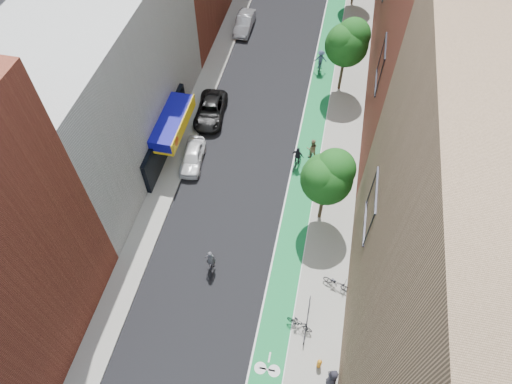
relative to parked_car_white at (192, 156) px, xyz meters
The scene contains 19 objects.
ground 13.93m from the parked_car_white, 70.70° to the right, with size 160.00×160.00×0.00m, color black.
bike_lane 15.49m from the parked_car_white, 56.24° to the left, with size 2.00×68.00×0.01m, color #157839.
sidewalk_left 12.95m from the parked_car_white, 96.21° to the left, with size 2.00×68.00×0.15m, color gray.
sidewalk_right 17.00m from the parked_car_white, 49.21° to the left, with size 3.00×68.00×0.15m, color gray.
building_left_white 8.37m from the parked_car_white, behind, with size 8.00×20.00×12.00m, color silver.
building_right_near_tan 21.65m from the parked_car_white, 33.86° to the right, with size 8.00×20.00×18.00m, color #8C6B4C.
tree_near 11.43m from the parked_car_white, 16.92° to the right, with size 3.40×3.36×6.42m.
tree_mid 15.53m from the parked_car_white, 46.73° to the left, with size 3.55×3.53×6.74m.
parked_car_white is the anchor object (origin of this frame).
parked_car_black 5.20m from the parked_car_white, 89.77° to the left, with size 2.26×4.91×1.36m, color black.
parked_car_silver 18.10m from the parked_car_white, 90.00° to the left, with size 1.53×4.39×1.45m, color #989BA0.
cyclist_lead 9.43m from the parked_car_white, 66.05° to the right, with size 0.87×1.77×2.06m.
cyclist_lane_near 9.14m from the parked_car_white, 13.72° to the left, with size 0.95×1.67×2.07m.
cyclist_lane_mid 8.02m from the parked_car_white, ahead, with size 1.00×1.72×1.95m.
cyclist_lane_far 15.51m from the parked_car_white, 58.13° to the left, with size 1.19×1.75×2.09m.
parked_bike_mid 15.13m from the parked_car_white, 48.61° to the right, with size 0.47×1.68×1.01m, color black.
parked_bike_far 14.47m from the parked_car_white, 34.74° to the right, with size 0.62×1.79×0.94m, color black.
pedestrian 18.69m from the parked_car_white, 49.24° to the right, with size 0.88×0.57×1.81m, color black.
fire_hydrant 17.58m from the parked_car_white, 49.48° to the right, with size 0.28×0.28×0.80m.
Camera 1 is at (4.92, -8.52, 26.87)m, focal length 32.00 mm.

